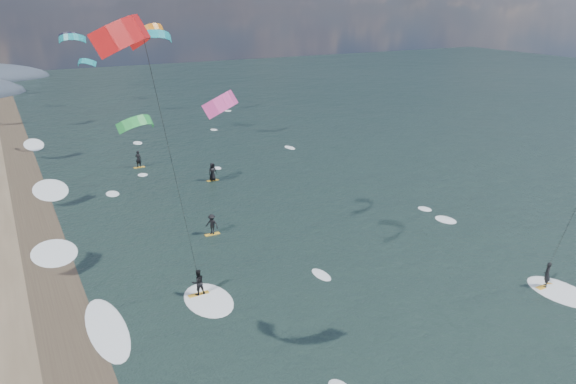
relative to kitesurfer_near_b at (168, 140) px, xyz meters
name	(u,v)px	position (x,y,z in m)	size (l,w,h in m)	color
kitesurfer_near_b	(168,140)	(0.00, 0.00, 0.00)	(6.66, 9.17, 16.19)	gold
far_kitesurfers	(194,187)	(7.56, 20.46, -9.60)	(6.18, 20.11, 1.73)	gold
bg_kite_field	(116,48)	(6.57, 42.44, 0.42)	(13.04, 76.76, 7.41)	teal
shoreline_surf	(94,335)	(-3.80, 2.88, -10.43)	(2.40, 79.40, 0.11)	white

